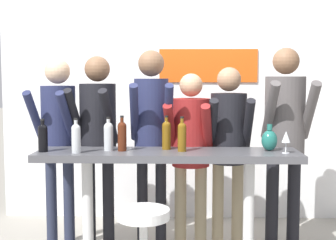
{
  "coord_description": "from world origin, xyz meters",
  "views": [
    {
      "loc": [
        0.11,
        -3.8,
        1.57
      ],
      "look_at": [
        0.0,
        0.07,
        1.21
      ],
      "focal_mm": 50.0,
      "sensor_mm": 36.0,
      "label": 1
    }
  ],
  "objects_px": {
    "person_center": "(191,141)",
    "decorative_vase": "(269,140)",
    "wine_bottle_0": "(109,135)",
    "wine_bottle_3": "(76,137)",
    "person_center_left": "(151,124)",
    "wine_bottle_5": "(43,136)",
    "person_center_right": "(229,137)",
    "person_far_left": "(58,130)",
    "wine_bottle_1": "(166,134)",
    "wine_bottle_4": "(122,135)",
    "person_right": "(285,124)",
    "wine_glass_0": "(286,138)",
    "bar_stool": "(144,238)",
    "tasting_table": "(168,172)",
    "wine_bottle_2": "(182,135)",
    "person_left": "(98,129)"
  },
  "relations": [
    {
      "from": "person_right",
      "to": "decorative_vase",
      "type": "relative_size",
      "value": 8.32
    },
    {
      "from": "person_center",
      "to": "wine_bottle_5",
      "type": "xyz_separation_m",
      "value": [
        -1.21,
        -0.45,
        0.1
      ]
    },
    {
      "from": "wine_bottle_3",
      "to": "decorative_vase",
      "type": "bearing_deg",
      "value": 5.96
    },
    {
      "from": "bar_stool",
      "to": "person_center",
      "type": "xyz_separation_m",
      "value": [
        0.35,
        0.94,
        0.57
      ]
    },
    {
      "from": "wine_bottle_2",
      "to": "wine_bottle_4",
      "type": "relative_size",
      "value": 0.98
    },
    {
      "from": "bar_stool",
      "to": "person_center_left",
      "type": "relative_size",
      "value": 0.35
    },
    {
      "from": "wine_bottle_4",
      "to": "tasting_table",
      "type": "bearing_deg",
      "value": 0.14
    },
    {
      "from": "bar_stool",
      "to": "wine_bottle_4",
      "type": "bearing_deg",
      "value": 111.43
    },
    {
      "from": "wine_glass_0",
      "to": "wine_bottle_1",
      "type": "bearing_deg",
      "value": 169.62
    },
    {
      "from": "person_left",
      "to": "person_center_left",
      "type": "distance_m",
      "value": 0.49
    },
    {
      "from": "person_far_left",
      "to": "wine_bottle_4",
      "type": "bearing_deg",
      "value": -23.2
    },
    {
      "from": "wine_bottle_1",
      "to": "wine_bottle_4",
      "type": "height_order",
      "value": "wine_bottle_4"
    },
    {
      "from": "person_center",
      "to": "person_center_left",
      "type": "bearing_deg",
      "value": -171.02
    },
    {
      "from": "person_center",
      "to": "person_left",
      "type": "bearing_deg",
      "value": -170.25
    },
    {
      "from": "person_center",
      "to": "person_right",
      "type": "xyz_separation_m",
      "value": [
        0.85,
        0.04,
        0.15
      ]
    },
    {
      "from": "wine_bottle_3",
      "to": "person_center_right",
      "type": "bearing_deg",
      "value": 21.72
    },
    {
      "from": "person_center_left",
      "to": "person_center_right",
      "type": "height_order",
      "value": "person_center_left"
    },
    {
      "from": "person_center",
      "to": "person_right",
      "type": "distance_m",
      "value": 0.86
    },
    {
      "from": "person_center_left",
      "to": "wine_bottle_4",
      "type": "height_order",
      "value": "person_center_left"
    },
    {
      "from": "bar_stool",
      "to": "person_right",
      "type": "distance_m",
      "value": 1.71
    },
    {
      "from": "wine_bottle_1",
      "to": "decorative_vase",
      "type": "bearing_deg",
      "value": -3.2
    },
    {
      "from": "wine_bottle_1",
      "to": "person_right",
      "type": "bearing_deg",
      "value": 17.35
    },
    {
      "from": "wine_bottle_0",
      "to": "wine_bottle_1",
      "type": "distance_m",
      "value": 0.48
    },
    {
      "from": "person_right",
      "to": "wine_glass_0",
      "type": "relative_size",
      "value": 10.35
    },
    {
      "from": "wine_bottle_2",
      "to": "wine_bottle_3",
      "type": "height_order",
      "value": "wine_bottle_2"
    },
    {
      "from": "wine_bottle_1",
      "to": "decorative_vase",
      "type": "relative_size",
      "value": 1.29
    },
    {
      "from": "person_left",
      "to": "person_center",
      "type": "distance_m",
      "value": 0.85
    },
    {
      "from": "person_center_right",
      "to": "wine_bottle_5",
      "type": "xyz_separation_m",
      "value": [
        -1.55,
        -0.45,
        0.05
      ]
    },
    {
      "from": "wine_bottle_0",
      "to": "wine_bottle_3",
      "type": "xyz_separation_m",
      "value": [
        -0.24,
        -0.13,
        -0.0
      ]
    },
    {
      "from": "tasting_table",
      "to": "person_right",
      "type": "relative_size",
      "value": 1.18
    },
    {
      "from": "wine_bottle_2",
      "to": "decorative_vase",
      "type": "distance_m",
      "value": 0.72
    },
    {
      "from": "bar_stool",
      "to": "wine_bottle_2",
      "type": "relative_size",
      "value": 2.21
    },
    {
      "from": "person_center_left",
      "to": "wine_bottle_5",
      "type": "distance_m",
      "value": 0.97
    },
    {
      "from": "bar_stool",
      "to": "person_center_right",
      "type": "xyz_separation_m",
      "value": [
        0.69,
        0.94,
        0.61
      ]
    },
    {
      "from": "wine_bottle_4",
      "to": "wine_bottle_2",
      "type": "bearing_deg",
      "value": -0.8
    },
    {
      "from": "person_center",
      "to": "decorative_vase",
      "type": "xyz_separation_m",
      "value": [
        0.64,
        -0.34,
        0.06
      ]
    },
    {
      "from": "person_center_left",
      "to": "decorative_vase",
      "type": "distance_m",
      "value": 1.06
    },
    {
      "from": "person_center_right",
      "to": "person_far_left",
      "type": "bearing_deg",
      "value": -179.39
    },
    {
      "from": "tasting_table",
      "to": "decorative_vase",
      "type": "xyz_separation_m",
      "value": [
        0.84,
        0.05,
        0.27
      ]
    },
    {
      "from": "person_center",
      "to": "wine_bottle_0",
      "type": "xyz_separation_m",
      "value": [
        -0.69,
        -0.37,
        0.1
      ]
    },
    {
      "from": "person_far_left",
      "to": "wine_glass_0",
      "type": "bearing_deg",
      "value": -5.43
    },
    {
      "from": "wine_bottle_1",
      "to": "wine_bottle_3",
      "type": "distance_m",
      "value": 0.75
    },
    {
      "from": "person_center_left",
      "to": "person_right",
      "type": "bearing_deg",
      "value": -1.7
    },
    {
      "from": "person_right",
      "to": "wine_bottle_2",
      "type": "distance_m",
      "value": 1.03
    },
    {
      "from": "wine_bottle_3",
      "to": "wine_bottle_5",
      "type": "bearing_deg",
      "value": 168.81
    },
    {
      "from": "person_right",
      "to": "bar_stool",
      "type": "bearing_deg",
      "value": -143.1
    },
    {
      "from": "wine_bottle_3",
      "to": "decorative_vase",
      "type": "height_order",
      "value": "wine_bottle_3"
    },
    {
      "from": "person_center_left",
      "to": "wine_glass_0",
      "type": "xyz_separation_m",
      "value": [
        1.1,
        -0.47,
        -0.06
      ]
    },
    {
      "from": "decorative_vase",
      "to": "wine_bottle_2",
      "type": "bearing_deg",
      "value": -175.57
    },
    {
      "from": "person_far_left",
      "to": "person_center",
      "type": "distance_m",
      "value": 1.2
    }
  ]
}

